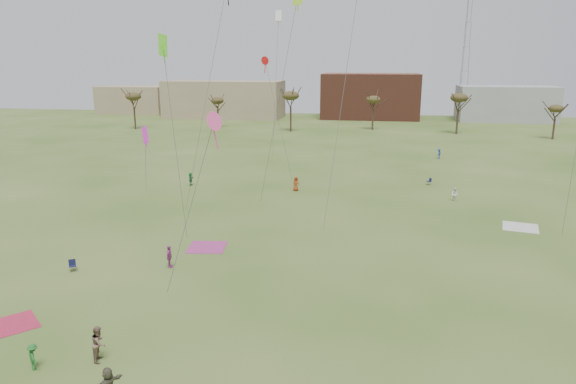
% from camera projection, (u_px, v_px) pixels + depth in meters
% --- Properties ---
extents(ground, '(260.00, 260.00, 0.00)m').
position_uv_depth(ground, '(254.00, 334.00, 30.18)').
color(ground, '#37561B').
rests_on(ground, ground).
extents(flyer_near_center, '(1.04, 0.98, 1.41)m').
position_uv_depth(flyer_near_center, '(33.00, 357.00, 26.53)').
color(flyer_near_center, '#216526').
rests_on(flyer_near_center, ground).
extents(spectator_fore_b, '(0.93, 1.08, 1.93)m').
position_uv_depth(spectator_fore_b, '(99.00, 343.00, 27.32)').
color(spectator_fore_b, '#775A4C').
rests_on(spectator_fore_b, ground).
extents(spectator_fore_c, '(1.31, 1.57, 1.69)m').
position_uv_depth(spectator_fore_c, '(108.00, 384.00, 24.05)').
color(spectator_fore_c, brown).
rests_on(spectator_fore_c, ground).
extents(spectator_mid_d, '(0.53, 1.06, 1.75)m').
position_uv_depth(spectator_mid_d, '(169.00, 257.00, 39.65)').
color(spectator_mid_d, '#AC4893').
rests_on(spectator_mid_d, ground).
extents(spectator_mid_e, '(0.91, 0.82, 1.53)m').
position_uv_depth(spectator_mid_e, '(455.00, 195.00, 58.46)').
color(spectator_mid_e, white).
rests_on(spectator_mid_e, ground).
extents(flyer_far_a, '(0.72, 1.59, 1.65)m').
position_uv_depth(flyer_far_a, '(191.00, 179.00, 65.90)').
color(flyer_far_a, '#236A31').
rests_on(flyer_far_a, ground).
extents(flyer_far_b, '(1.02, 0.97, 1.76)m').
position_uv_depth(flyer_far_b, '(296.00, 184.00, 63.10)').
color(flyer_far_b, '#9A3F1A').
rests_on(flyer_far_b, ground).
extents(flyer_far_c, '(1.05, 1.19, 1.60)m').
position_uv_depth(flyer_far_c, '(439.00, 154.00, 83.92)').
color(flyer_far_c, navy).
rests_on(flyer_far_c, ground).
extents(blanket_red, '(3.87, 3.87, 0.03)m').
position_uv_depth(blanket_red, '(12.00, 325.00, 31.18)').
color(blanket_red, '#BA2545').
rests_on(blanket_red, ground).
extents(blanket_cream, '(3.78, 3.78, 0.03)m').
position_uv_depth(blanket_cream, '(520.00, 227.00, 49.43)').
color(blanket_cream, silver).
rests_on(blanket_cream, ground).
extents(blanket_plum, '(3.45, 3.45, 0.03)m').
position_uv_depth(blanket_plum, '(207.00, 247.00, 44.13)').
color(blanket_plum, '#B0367E').
rests_on(blanket_plum, ground).
extents(camp_chair_left, '(0.72, 0.73, 0.87)m').
position_uv_depth(camp_chair_left, '(73.00, 268.00, 39.09)').
color(camp_chair_left, '#131635').
rests_on(camp_chair_left, ground).
extents(camp_chair_right, '(0.72, 0.70, 0.87)m').
position_uv_depth(camp_chair_right, '(429.00, 183.00, 66.30)').
color(camp_chair_right, '#16163C').
rests_on(camp_chair_right, ground).
extents(kites_aloft, '(58.91, 68.32, 24.43)m').
position_uv_depth(kites_aloft, '(281.00, 19.00, 56.70)').
color(kites_aloft, red).
rests_on(kites_aloft, ground).
extents(tree_line, '(117.44, 49.32, 8.91)m').
position_uv_depth(tree_line, '(329.00, 103.00, 104.57)').
color(tree_line, '#3A2B1E').
rests_on(tree_line, ground).
extents(building_tan, '(32.00, 14.00, 10.00)m').
position_uv_depth(building_tan, '(225.00, 99.00, 144.49)').
color(building_tan, '#937F60').
rests_on(building_tan, ground).
extents(building_brick, '(26.00, 16.00, 12.00)m').
position_uv_depth(building_brick, '(370.00, 96.00, 142.68)').
color(building_brick, brown).
rests_on(building_brick, ground).
extents(building_grey, '(24.00, 12.00, 9.00)m').
position_uv_depth(building_grey, '(505.00, 104.00, 135.58)').
color(building_grey, gray).
rests_on(building_grey, ground).
extents(building_tan_west, '(20.00, 12.00, 8.00)m').
position_uv_depth(building_tan_west, '(135.00, 100.00, 156.19)').
color(building_tan_west, '#937F60').
rests_on(building_tan_west, ground).
extents(radio_tower, '(1.51, 1.72, 41.00)m').
position_uv_depth(radio_tower, '(466.00, 46.00, 140.26)').
color(radio_tower, '#9EA3A8').
rests_on(radio_tower, ground).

